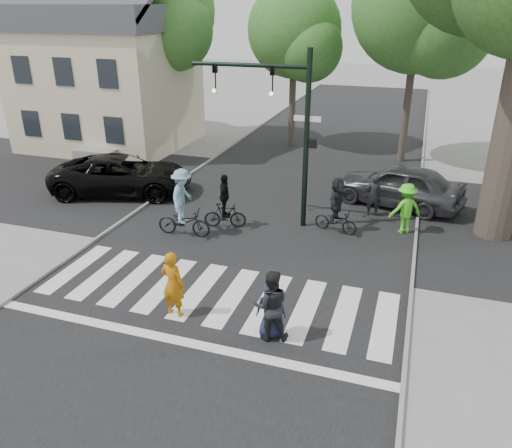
% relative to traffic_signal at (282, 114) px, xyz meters
% --- Properties ---
extents(ground, '(120.00, 120.00, 0.00)m').
position_rel_traffic_signal_xyz_m(ground, '(-0.35, -6.20, -3.90)').
color(ground, gray).
rests_on(ground, ground).
extents(road_stem, '(10.00, 70.00, 0.01)m').
position_rel_traffic_signal_xyz_m(road_stem, '(-0.35, -1.20, -3.90)').
color(road_stem, black).
rests_on(road_stem, ground).
extents(road_cross, '(70.00, 10.00, 0.01)m').
position_rel_traffic_signal_xyz_m(road_cross, '(-0.35, 1.80, -3.89)').
color(road_cross, black).
rests_on(road_cross, ground).
extents(curb_left, '(0.10, 70.00, 0.10)m').
position_rel_traffic_signal_xyz_m(curb_left, '(-5.40, -1.20, -3.85)').
color(curb_left, gray).
rests_on(curb_left, ground).
extents(curb_right, '(0.10, 70.00, 0.10)m').
position_rel_traffic_signal_xyz_m(curb_right, '(4.70, -1.20, -3.85)').
color(curb_right, gray).
rests_on(curb_right, ground).
extents(crosswalk, '(10.00, 3.85, 0.01)m').
position_rel_traffic_signal_xyz_m(crosswalk, '(-0.35, -5.54, -3.89)').
color(crosswalk, silver).
rests_on(crosswalk, ground).
extents(traffic_signal, '(4.45, 0.29, 6.00)m').
position_rel_traffic_signal_xyz_m(traffic_signal, '(0.00, 0.00, 0.00)').
color(traffic_signal, black).
rests_on(traffic_signal, ground).
extents(bg_tree_0, '(5.46, 5.20, 8.97)m').
position_rel_traffic_signal_xyz_m(bg_tree_0, '(-14.09, 9.80, 2.24)').
color(bg_tree_0, brown).
rests_on(bg_tree_0, ground).
extents(bg_tree_1, '(6.09, 5.80, 9.80)m').
position_rel_traffic_signal_xyz_m(bg_tree_1, '(-9.06, 9.28, 2.75)').
color(bg_tree_1, brown).
rests_on(bg_tree_1, ground).
extents(bg_tree_2, '(5.04, 4.80, 8.40)m').
position_rel_traffic_signal_xyz_m(bg_tree_2, '(-2.11, 10.42, 1.88)').
color(bg_tree_2, brown).
rests_on(bg_tree_2, ground).
extents(bg_tree_3, '(6.30, 6.00, 10.20)m').
position_rel_traffic_signal_xyz_m(bg_tree_3, '(3.95, 9.07, 3.04)').
color(bg_tree_3, brown).
rests_on(bg_tree_3, ground).
extents(house, '(8.40, 8.10, 8.82)m').
position_rel_traffic_signal_xyz_m(house, '(-11.85, 7.78, -0.10)').
color(house, beige).
rests_on(house, ground).
extents(pedestrian_woman, '(0.69, 0.50, 1.76)m').
position_rel_traffic_signal_xyz_m(pedestrian_woman, '(-0.95, -6.42, -3.02)').
color(pedestrian_woman, '#BA6B0C').
rests_on(pedestrian_woman, ground).
extents(pedestrian_child, '(0.79, 0.61, 1.45)m').
position_rel_traffic_signal_xyz_m(pedestrian_child, '(1.60, -6.51, -3.18)').
color(pedestrian_child, '#1D243F').
rests_on(pedestrian_child, ground).
extents(pedestrian_adult, '(1.03, 0.91, 1.77)m').
position_rel_traffic_signal_xyz_m(pedestrian_adult, '(1.62, -6.59, -3.02)').
color(pedestrian_adult, black).
rests_on(pedestrian_adult, ground).
extents(cyclist_left, '(1.88, 1.24, 2.34)m').
position_rel_traffic_signal_xyz_m(cyclist_left, '(-2.79, -2.05, -2.89)').
color(cyclist_left, black).
rests_on(cyclist_left, ground).
extents(cyclist_mid, '(1.54, 0.96, 1.93)m').
position_rel_traffic_signal_xyz_m(cyclist_mid, '(-1.72, -0.99, -3.11)').
color(cyclist_mid, black).
rests_on(cyclist_mid, ground).
extents(cyclist_right, '(1.62, 1.50, 1.95)m').
position_rel_traffic_signal_xyz_m(cyclist_right, '(2.02, -0.15, -3.03)').
color(cyclist_right, black).
rests_on(cyclist_right, ground).
extents(car_suv, '(6.16, 4.10, 1.57)m').
position_rel_traffic_signal_xyz_m(car_suv, '(-7.00, 0.91, -3.12)').
color(car_suv, black).
rests_on(car_suv, ground).
extents(car_grey, '(5.23, 3.15, 1.66)m').
position_rel_traffic_signal_xyz_m(car_grey, '(3.85, 3.06, -3.07)').
color(car_grey, '#353539').
rests_on(car_grey, ground).
extents(bystander_hivis, '(1.31, 1.14, 1.76)m').
position_rel_traffic_signal_xyz_m(bystander_hivis, '(4.25, 0.53, -3.02)').
color(bystander_hivis, '#4BD922').
rests_on(bystander_hivis, ground).
extents(bystander_dark, '(0.64, 0.49, 1.57)m').
position_rel_traffic_signal_xyz_m(bystander_dark, '(3.05, 1.74, -3.11)').
color(bystander_dark, black).
rests_on(bystander_dark, ground).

